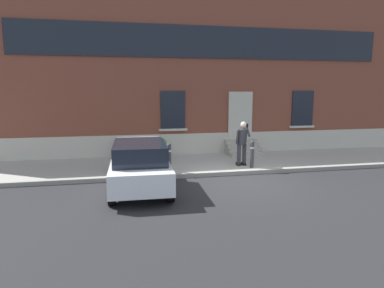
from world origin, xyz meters
TOP-DOWN VIEW (x-y plane):
  - ground_plane at (0.00, 0.00)m, footprint 80.00×80.00m
  - sidewalk at (0.00, 2.80)m, footprint 24.00×3.60m
  - curb_edge at (0.00, 0.94)m, footprint 24.00×0.12m
  - building_facade at (0.00, 5.29)m, footprint 24.00×1.52m
  - entrance_stoop at (1.58, 4.12)m, footprint 1.52×1.28m
  - hatchback_car_white at (-3.36, -0.11)m, footprint 1.87×4.10m
  - bollard_near_person at (0.93, 1.35)m, footprint 0.15×0.15m
  - bollard_far_left at (-2.24, 1.35)m, footprint 0.15×0.15m
  - person_on_phone at (0.66, 1.72)m, footprint 0.51×0.50m
  - planter_cream at (-4.04, 4.18)m, footprint 0.44×0.44m
  - planter_charcoal at (-2.21, 4.05)m, footprint 0.44×0.44m

SIDE VIEW (x-z plane):
  - ground_plane at x=0.00m, z-range 0.00..0.00m
  - sidewalk at x=0.00m, z-range 0.00..0.15m
  - curb_edge at x=0.00m, z-range 0.00..0.15m
  - entrance_stoop at x=1.58m, z-range 0.07..0.71m
  - planter_cream at x=-4.04m, z-range 0.18..1.04m
  - planter_charcoal at x=-2.21m, z-range 0.18..1.04m
  - bollard_near_person at x=0.93m, z-range 0.19..1.24m
  - bollard_far_left at x=-2.24m, z-range 0.19..1.24m
  - hatchback_car_white at x=-3.36m, z-range 0.04..1.54m
  - person_on_phone at x=0.66m, z-range 0.28..2.02m
  - building_facade at x=0.00m, z-range -0.02..7.48m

